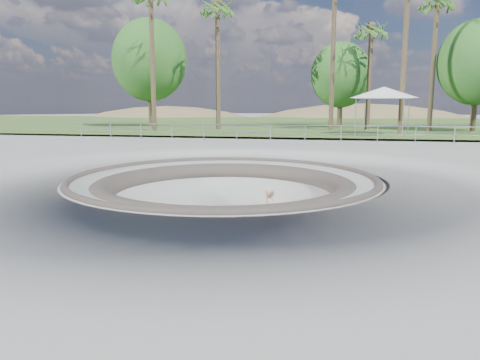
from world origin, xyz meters
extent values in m
plane|color=#999994|center=(0.00, 0.00, 0.00)|extent=(180.00, 180.00, 0.00)
torus|color=#999994|center=(0.00, 0.00, -2.00)|extent=(14.00, 14.00, 4.00)
cylinder|color=#999994|center=(0.00, 0.00, -1.95)|extent=(6.60, 6.60, 0.10)
torus|color=#454037|center=(0.00, 0.00, -0.02)|extent=(10.24, 10.24, 0.24)
torus|color=#454037|center=(0.00, 0.00, -0.45)|extent=(8.91, 8.91, 0.81)
cube|color=#3B5722|center=(0.00, 34.00, 0.22)|extent=(180.00, 36.00, 0.12)
ellipsoid|color=brown|center=(-22.00, 55.00, -6.44)|extent=(50.40, 36.00, 23.40)
ellipsoid|color=brown|center=(8.00, 60.00, -7.87)|extent=(61.60, 44.00, 28.60)
cylinder|color=#92949A|center=(0.00, 12.00, 1.17)|extent=(25.00, 0.05, 0.05)
cylinder|color=#92949A|center=(0.00, 12.00, 0.72)|extent=(25.00, 0.05, 0.05)
cube|color=olive|center=(1.73, -1.10, -1.83)|extent=(0.77, 0.41, 0.02)
cylinder|color=#B9B9BE|center=(1.73, -1.10, -1.86)|extent=(0.08, 0.16, 0.03)
cylinder|color=#B9B9BE|center=(1.73, -1.10, -1.86)|extent=(0.08, 0.16, 0.03)
cylinder|color=beige|center=(1.73, -1.10, -1.87)|extent=(0.06, 0.04, 0.06)
cylinder|color=beige|center=(1.73, -1.10, -1.87)|extent=(0.06, 0.04, 0.06)
cylinder|color=beige|center=(1.73, -1.10, -1.87)|extent=(0.06, 0.04, 0.06)
cylinder|color=beige|center=(1.73, -1.10, -1.87)|extent=(0.06, 0.04, 0.06)
imported|color=tan|center=(1.73, -1.10, -0.94)|extent=(0.65, 0.76, 1.77)
cylinder|color=#92949A|center=(5.32, 16.50, 1.46)|extent=(0.06, 0.06, 2.35)
cylinder|color=#92949A|center=(8.32, 16.50, 1.46)|extent=(0.06, 0.06, 2.35)
cylinder|color=#92949A|center=(5.32, 19.50, 1.46)|extent=(0.06, 0.06, 2.35)
cylinder|color=#92949A|center=(8.32, 19.50, 1.46)|extent=(0.06, 0.06, 2.35)
cube|color=silver|center=(6.82, 18.00, 2.74)|extent=(3.92, 3.92, 0.08)
cone|color=silver|center=(6.82, 18.00, 3.11)|extent=(6.13, 6.13, 0.75)
cylinder|color=brown|center=(-10.12, 19.65, 5.48)|extent=(0.36, 0.36, 10.61)
cylinder|color=brown|center=(-5.59, 22.16, 5.18)|extent=(0.36, 0.36, 10.02)
cylinder|color=brown|center=(3.38, 22.69, 6.06)|extent=(0.36, 0.36, 11.77)
cylinder|color=brown|center=(6.28, 24.30, 4.30)|extent=(0.36, 0.36, 8.25)
cylinder|color=brown|center=(8.26, 19.95, 5.84)|extent=(0.36, 0.36, 11.34)
cylinder|color=brown|center=(10.82, 23.24, 5.20)|extent=(0.36, 0.36, 10.06)
cylinder|color=brown|center=(-12.61, 25.23, 2.95)|extent=(0.44, 0.44, 5.57)
ellipsoid|color=#1E581E|center=(-12.61, 25.23, 6.14)|extent=(6.65, 6.05, 7.26)
cylinder|color=brown|center=(4.09, 26.80, 2.31)|extent=(0.44, 0.44, 4.27)
ellipsoid|color=#1E581E|center=(4.09, 26.80, 4.75)|extent=(5.10, 4.64, 5.57)
cylinder|color=brown|center=(13.98, 23.46, 2.60)|extent=(0.44, 0.44, 4.86)
ellipsoid|color=#1E581E|center=(13.98, 23.46, 5.37)|extent=(5.80, 5.27, 6.33)
camera|label=1|loc=(3.51, -15.00, 2.53)|focal=35.00mm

